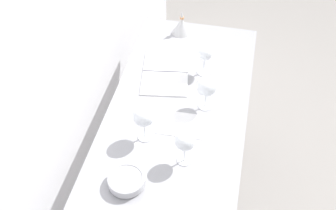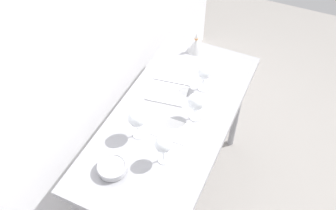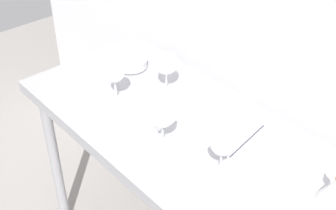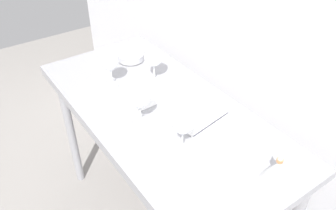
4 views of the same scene
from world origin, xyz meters
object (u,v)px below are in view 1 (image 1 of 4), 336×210
Objects in this scene: open_notebook at (166,72)px; tasting_sheet_upper at (182,124)px; tasting_bowl at (126,181)px; wine_glass_near_right at (205,53)px; wine_glass_near_left at (185,141)px; wine_glass_near_center at (207,87)px; wine_glass_far_left at (144,116)px; decanter_funnel at (182,25)px.

open_notebook is 1.79× the size of tasting_sheet_upper.
tasting_sheet_upper is 1.43× the size of tasting_bowl.
wine_glass_near_right is at bearing -85.96° from open_notebook.
wine_glass_near_right is at bearing -7.57° from tasting_sheet_upper.
wine_glass_near_right is 0.23m from open_notebook.
wine_glass_near_left is at bearing -168.40° from tasting_sheet_upper.
wine_glass_near_center is 0.21m from tasting_sheet_upper.
open_notebook is at bearing 0.49° from wine_glass_far_left.
wine_glass_near_center is 0.34m from wine_glass_near_left.
wine_glass_far_left reaches higher than wine_glass_near_center.
wine_glass_near_left is 0.82× the size of tasting_sheet_upper.
wine_glass_near_center is 0.57m from tasting_bowl.
decanter_funnel is at bearing 21.44° from wine_glass_near_center.
wine_glass_near_right is 0.80× the size of tasting_sheet_upper.
wine_glass_near_center is 0.97× the size of wine_glass_far_left.
tasting_sheet_upper is (-0.14, 0.08, -0.13)m from wine_glass_near_center.
tasting_bowl is at bearing 177.62° from wine_glass_far_left.
tasting_bowl is (-0.74, 0.20, -0.10)m from wine_glass_near_right.
wine_glass_near_center reaches higher than open_notebook.
wine_glass_near_left reaches higher than wine_glass_near_right.
wine_glass_far_left is 1.29× the size of decanter_funnel.
wine_glass_near_left is (-0.58, -0.01, 0.00)m from wine_glass_near_right.
wine_glass_near_center is at bearing -33.20° from tasting_sheet_upper.
wine_glass_far_left is 1.05× the size of wine_glass_near_left.
tasting_sheet_upper is 0.72m from decanter_funnel.
open_notebook is 0.37m from decanter_funnel.
decanter_funnel is (0.56, 0.22, -0.08)m from wine_glass_near_center.
wine_glass_far_left is at bearing 136.54° from wine_glass_near_center.
wine_glass_near_center is 0.61m from decanter_funnel.
wine_glass_near_left is 0.46× the size of open_notebook.
wine_glass_near_left is at bearing -179.30° from wine_glass_near_right.
wine_glass_near_center is at bearing -6.39° from wine_glass_near_left.
wine_glass_near_left is (-0.09, -0.19, -0.01)m from wine_glass_far_left.
tasting_bowl is 1.04× the size of decanter_funnel.
wine_glass_far_left is (-0.49, 0.19, 0.01)m from wine_glass_near_right.
wine_glass_near_left reaches higher than tasting_bowl.
wine_glass_far_left is at bearing 171.59° from open_notebook.
wine_glass_near_right is 0.45× the size of open_notebook.
open_notebook reaches higher than tasting_sheet_upper.
decanter_funnel is (0.70, 0.14, 0.05)m from tasting_sheet_upper.
tasting_sheet_upper is at bearing 148.43° from wine_glass_near_center.
open_notebook is at bearing 177.72° from decanter_funnel.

